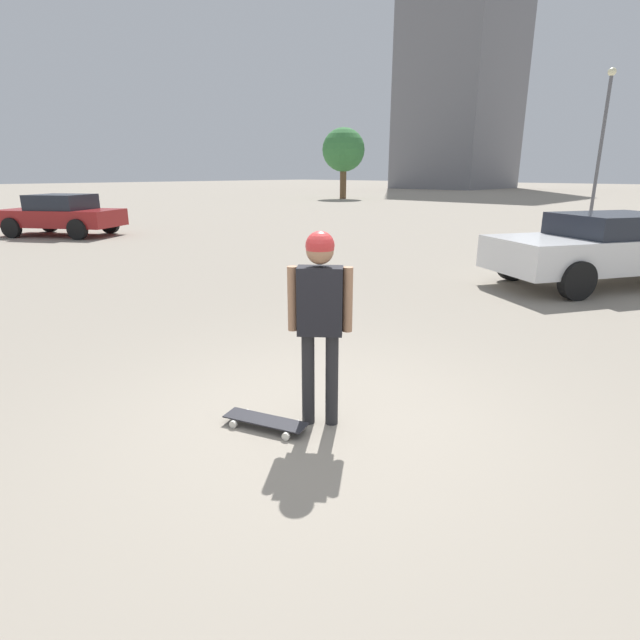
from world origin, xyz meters
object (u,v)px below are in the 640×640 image
object	(u,v)px
skateboard	(265,421)
car_parked_far	(61,214)
car_parked_near	(607,247)
person	(320,305)

from	to	relation	value
skateboard	car_parked_far	xyz separation A→B (m)	(-16.29, 4.40, 0.70)
car_parked_near	car_parked_far	size ratio (longest dim) A/B	1.10
skateboard	person	bearing A→B (deg)	-145.18
skateboard	car_parked_far	bearing A→B (deg)	-34.55
skateboard	car_parked_near	bearing A→B (deg)	-112.80
car_parked_near	car_parked_far	xyz separation A→B (m)	(-16.81, -4.33, -0.01)
car_parked_near	person	bearing A→B (deg)	29.20
car_parked_far	skateboard	bearing A→B (deg)	132.83
person	car_parked_far	size ratio (longest dim) A/B	0.39
person	car_parked_far	bearing A→B (deg)	127.30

